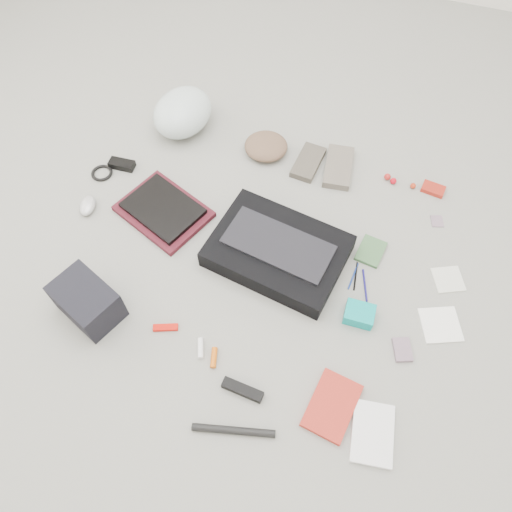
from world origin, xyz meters
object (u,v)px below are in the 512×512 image
(laptop, at_px, (163,208))
(camera_bag, at_px, (87,301))
(messenger_bag, at_px, (278,251))
(accordion_wallet, at_px, (359,314))
(book_red, at_px, (332,406))
(bike_helmet, at_px, (183,112))

(laptop, distance_m, camera_bag, 0.50)
(messenger_bag, bearing_deg, camera_bag, -133.53)
(laptop, xyz_separation_m, accordion_wallet, (0.86, -0.21, -0.01))
(laptop, bearing_deg, messenger_bag, 16.36)
(messenger_bag, distance_m, book_red, 0.61)
(book_red, bearing_deg, accordion_wallet, 96.59)
(messenger_bag, height_order, bike_helmet, bike_helmet)
(messenger_bag, bearing_deg, book_red, -46.19)
(messenger_bag, height_order, book_red, messenger_bag)
(camera_bag, bearing_deg, messenger_bag, 59.90)
(laptop, height_order, camera_bag, camera_bag)
(accordion_wallet, bearing_deg, book_red, -94.16)
(laptop, relative_size, accordion_wallet, 2.81)
(laptop, relative_size, bike_helmet, 0.98)
(messenger_bag, xyz_separation_m, camera_bag, (-0.58, -0.44, 0.03))
(bike_helmet, bearing_deg, camera_bag, -74.76)
(laptop, relative_size, camera_bag, 1.31)
(laptop, height_order, accordion_wallet, accordion_wallet)
(messenger_bag, bearing_deg, accordion_wallet, -14.11)
(book_red, height_order, accordion_wallet, accordion_wallet)
(bike_helmet, height_order, camera_bag, bike_helmet)
(messenger_bag, height_order, laptop, messenger_bag)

